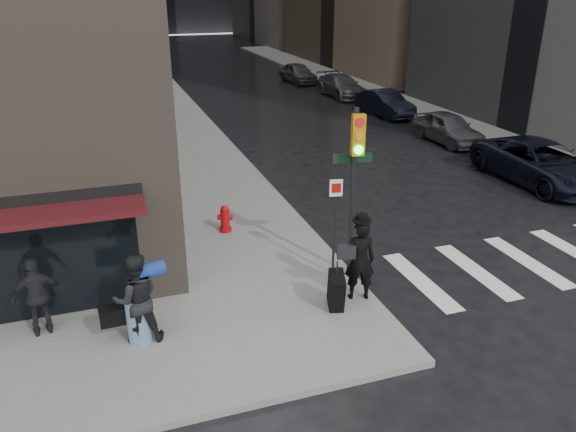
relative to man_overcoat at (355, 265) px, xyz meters
name	(u,v)px	position (x,y,z in m)	size (l,w,h in m)	color
ground	(300,329)	(-1.46, -0.52, -1.02)	(140.00, 140.00, 0.00)	black
sidewalk_left	(154,96)	(-1.46, 26.48, -0.95)	(4.00, 50.00, 0.15)	slate
sidewalk_right	(350,84)	(12.04, 26.48, -0.95)	(3.00, 50.00, 0.15)	slate
crosswalk	(552,257)	(6.04, 0.48, -1.02)	(8.50, 3.00, 0.01)	silver
man_overcoat	(355,265)	(0.00, 0.00, 0.00)	(1.30, 0.98, 2.08)	black
man_jeans	(136,299)	(-4.68, -0.03, 0.08)	(1.36, 0.76, 1.89)	black
man_greycoat	(38,296)	(-6.51, 0.85, -0.02)	(1.05, 0.58, 1.70)	black
traffic_light	(353,172)	(0.39, 1.12, 1.76)	(1.01, 0.53, 4.08)	black
fire_hydrant	(225,220)	(-1.88, 4.60, -0.52)	(0.46, 0.35, 0.79)	#A30A0C
parked_car_0	(540,163)	(9.90, 5.48, -0.27)	(2.49, 5.40, 1.50)	black
parked_car_1	(448,128)	(9.91, 11.30, -0.34)	(1.61, 3.99, 1.36)	#46464B
parked_car_2	(385,103)	(9.83, 17.11, -0.35)	(1.42, 4.07, 1.34)	black
parked_car_3	(341,86)	(9.82, 22.93, -0.36)	(1.87, 4.59, 1.33)	#49494D
parked_car_4	(298,73)	(8.99, 28.74, -0.33)	(1.63, 4.04, 1.38)	#49494D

